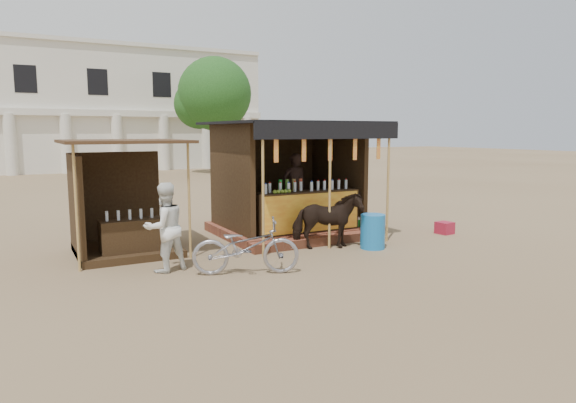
# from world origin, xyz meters

# --- Properties ---
(ground) EXTENTS (120.00, 120.00, 0.00)m
(ground) POSITION_xyz_m (0.00, 0.00, 0.00)
(ground) COLOR #846B4C
(ground) RESTS_ON ground
(main_stall) EXTENTS (3.60, 3.61, 2.78)m
(main_stall) POSITION_xyz_m (1.02, 3.36, 1.03)
(main_stall) COLOR brown
(main_stall) RESTS_ON ground
(secondary_stall) EXTENTS (2.40, 2.40, 2.38)m
(secondary_stall) POSITION_xyz_m (-3.17, 3.24, 0.85)
(secondary_stall) COLOR #362613
(secondary_stall) RESTS_ON ground
(cow) EXTENTS (1.62, 1.11, 1.25)m
(cow) POSITION_xyz_m (0.93, 1.54, 0.63)
(cow) COLOR black
(cow) RESTS_ON ground
(motorbike) EXTENTS (2.02, 1.33, 1.00)m
(motorbike) POSITION_xyz_m (-1.43, 0.55, 0.50)
(motorbike) COLOR #93929A
(motorbike) RESTS_ON ground
(bystander) EXTENTS (0.92, 0.79, 1.64)m
(bystander) POSITION_xyz_m (-2.65, 1.42, 0.82)
(bystander) COLOR white
(bystander) RESTS_ON ground
(blue_barrel) EXTENTS (0.63, 0.63, 0.75)m
(blue_barrel) POSITION_xyz_m (1.84, 1.11, 0.38)
(blue_barrel) COLOR #186DB4
(blue_barrel) RESTS_ON ground
(red_crate) EXTENTS (0.40, 0.41, 0.30)m
(red_crate) POSITION_xyz_m (4.44, 1.55, 0.15)
(red_crate) COLOR maroon
(red_crate) RESTS_ON ground
(cooler) EXTENTS (0.69, 0.51, 0.46)m
(cooler) POSITION_xyz_m (2.46, 2.60, 0.23)
(cooler) COLOR #1B7D25
(cooler) RESTS_ON ground
(background_building) EXTENTS (26.00, 7.45, 8.18)m
(background_building) POSITION_xyz_m (-2.00, 29.94, 3.98)
(background_building) COLOR silver
(background_building) RESTS_ON ground
(tree) EXTENTS (4.50, 4.40, 7.00)m
(tree) POSITION_xyz_m (5.81, 22.14, 4.63)
(tree) COLOR #382314
(tree) RESTS_ON ground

